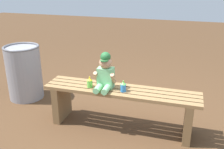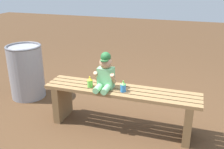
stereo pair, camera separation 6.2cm
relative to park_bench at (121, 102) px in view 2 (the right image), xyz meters
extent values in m
plane|color=#4C331E|center=(0.00, 0.00, -0.32)|extent=(16.00, 16.00, 0.00)
cube|color=olive|center=(0.00, -0.13, 0.14)|extent=(1.71, 0.07, 0.04)
cube|color=olive|center=(0.00, -0.04, 0.14)|extent=(1.71, 0.07, 0.04)
cube|color=olive|center=(0.00, 0.04, 0.14)|extent=(1.71, 0.07, 0.04)
cube|color=olive|center=(0.00, 0.13, 0.14)|extent=(1.71, 0.07, 0.04)
cube|color=brown|center=(-0.73, 0.00, -0.10)|extent=(0.08, 0.34, 0.44)
cube|color=brown|center=(0.73, 0.00, -0.10)|extent=(0.08, 0.34, 0.44)
cube|color=#7FCC8C|center=(-0.17, 0.00, 0.27)|extent=(0.17, 0.12, 0.23)
sphere|color=tan|center=(-0.17, 0.00, 0.44)|extent=(0.14, 0.14, 0.14)
cylinder|color=#266633|center=(-0.17, -0.04, 0.48)|extent=(0.09, 0.09, 0.01)
sphere|color=#266633|center=(-0.17, 0.00, 0.50)|extent=(0.11, 0.11, 0.11)
cylinder|color=#85D693|center=(-0.22, -0.12, 0.19)|extent=(0.07, 0.16, 0.07)
cylinder|color=#85D693|center=(-0.13, -0.12, 0.19)|extent=(0.07, 0.16, 0.07)
cylinder|color=tan|center=(-0.27, -0.03, 0.28)|extent=(0.04, 0.12, 0.14)
cylinder|color=tan|center=(-0.08, -0.03, 0.28)|extent=(0.04, 0.12, 0.14)
cylinder|color=#66CC4C|center=(-0.34, -0.05, 0.20)|extent=(0.06, 0.06, 0.08)
cone|color=yellow|center=(-0.34, -0.05, 0.25)|extent=(0.06, 0.06, 0.03)
cylinder|color=yellow|center=(-0.34, -0.05, 0.27)|extent=(0.01, 0.01, 0.02)
cylinder|color=#338CE5|center=(0.04, -0.05, 0.20)|extent=(0.06, 0.06, 0.08)
cone|color=#66CC4C|center=(0.04, -0.05, 0.25)|extent=(0.06, 0.06, 0.03)
cylinder|color=#66CC4C|center=(0.04, -0.05, 0.27)|extent=(0.01, 0.01, 0.02)
cylinder|color=gray|center=(-1.49, 0.37, 0.04)|extent=(0.47, 0.47, 0.73)
torus|color=slate|center=(-1.49, 0.37, 0.42)|extent=(0.48, 0.48, 0.03)
camera|label=1|loc=(0.65, -2.47, 1.30)|focal=41.15mm
camera|label=2|loc=(0.71, -2.45, 1.30)|focal=41.15mm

